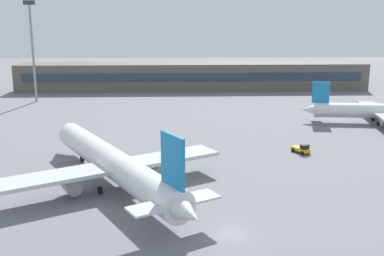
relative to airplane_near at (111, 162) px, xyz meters
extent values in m
plane|color=slate|center=(15.69, 23.48, -3.58)|extent=(400.00, 400.00, 0.00)
cube|color=#5B564C|center=(15.69, 93.37, 0.92)|extent=(118.15, 12.00, 9.00)
cube|color=#263847|center=(15.69, 87.32, 1.37)|extent=(112.24, 0.16, 2.80)
cylinder|color=silver|center=(0.15, -0.26, 0.04)|extent=(23.11, 36.45, 4.17)
cone|color=silver|center=(-10.51, 18.57, 0.04)|extent=(5.71, 5.95, 3.96)
cone|color=silver|center=(10.71, -18.91, 0.04)|extent=(4.60, 5.07, 2.92)
cube|color=#197FBF|center=(9.08, -16.03, 5.15)|extent=(2.72, 4.40, 6.04)
cube|color=silver|center=(9.24, -16.31, 0.26)|extent=(11.07, 8.09, 0.26)
cube|color=silver|center=(0.69, -1.22, -0.29)|extent=(31.26, 20.82, 0.55)
cylinder|color=gray|center=(6.42, 2.03, -1.84)|extent=(3.64, 4.14, 2.20)
cylinder|color=gray|center=(-5.04, -4.47, -1.84)|extent=(3.64, 4.14, 2.20)
cylinder|color=black|center=(-6.67, 11.77, -3.03)|extent=(0.92, 1.17, 1.10)
cylinder|color=black|center=(3.72, -0.77, -3.03)|extent=(0.92, 1.17, 1.10)
cylinder|color=black|center=(-1.25, -3.58, -3.03)|extent=(0.92, 1.17, 1.10)
cone|color=white|center=(40.93, 41.14, -0.60)|extent=(3.71, 2.83, 2.40)
cube|color=#197FBF|center=(43.63, 40.79, 3.60)|extent=(3.98, 0.84, 4.97)
cube|color=silver|center=(43.36, 40.82, -0.42)|extent=(3.68, 9.28, 0.22)
cube|color=silver|center=(57.51, 38.98, -0.87)|extent=(7.80, 27.43, 0.45)
cylinder|color=gray|center=(58.22, 44.35, -2.15)|extent=(3.10, 2.16, 1.81)
cylinder|color=black|center=(56.32, 36.77, -3.13)|extent=(0.94, 0.47, 0.90)
cylinder|color=black|center=(56.92, 41.43, -3.13)|extent=(0.94, 0.47, 0.90)
cube|color=#F2B20C|center=(32.48, 15.68, -2.93)|extent=(3.11, 3.86, 0.60)
cube|color=black|center=(32.94, 14.90, -2.28)|extent=(1.76, 1.66, 0.90)
cylinder|color=black|center=(32.42, 14.25, -3.23)|extent=(0.57, 0.73, 0.70)
cylinder|color=black|center=(33.76, 15.04, -3.23)|extent=(0.57, 0.73, 0.70)
cylinder|color=black|center=(31.21, 16.32, -3.23)|extent=(0.57, 0.73, 0.70)
cylinder|color=black|center=(32.55, 17.11, -3.23)|extent=(0.57, 0.73, 0.70)
cylinder|color=gray|center=(-31.43, 71.57, 10.28)|extent=(0.70, 0.70, 27.72)
cube|color=#333338|center=(-31.43, 71.57, 24.74)|extent=(3.20, 0.80, 1.20)
camera|label=1|loc=(9.35, -65.56, 20.72)|focal=43.47mm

